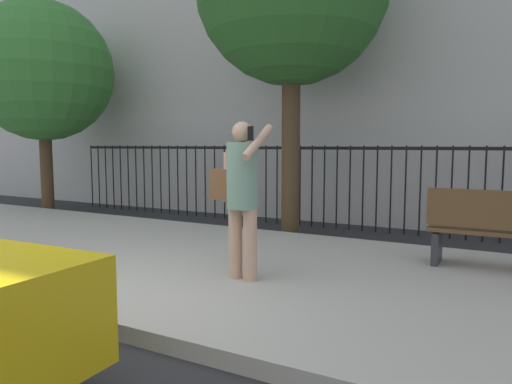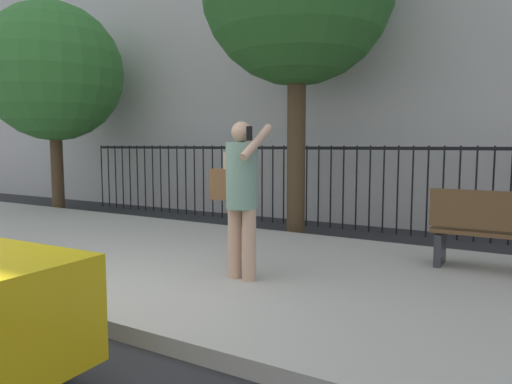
# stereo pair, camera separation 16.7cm
# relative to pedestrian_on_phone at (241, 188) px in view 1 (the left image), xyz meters

# --- Properties ---
(ground_plane) EXTENTS (60.00, 60.00, 0.00)m
(ground_plane) POSITION_rel_pedestrian_on_phone_xyz_m (-1.04, -1.63, -1.14)
(ground_plane) COLOR #28282B
(sidewalk) EXTENTS (28.00, 4.40, 0.15)m
(sidewalk) POSITION_rel_pedestrian_on_phone_xyz_m (-1.04, 0.57, -1.07)
(sidewalk) COLOR #B2ADA3
(sidewalk) RESTS_ON ground
(iron_fence) EXTENTS (12.03, 0.04, 1.60)m
(iron_fence) POSITION_rel_pedestrian_on_phone_xyz_m (-1.04, 4.27, -0.12)
(iron_fence) COLOR black
(iron_fence) RESTS_ON ground
(pedestrian_on_phone) EXTENTS (0.68, 0.50, 1.71)m
(pedestrian_on_phone) POSITION_rel_pedestrian_on_phone_xyz_m (0.00, 0.00, 0.00)
(pedestrian_on_phone) COLOR tan
(pedestrian_on_phone) RESTS_ON sidewalk
(street_bench) EXTENTS (1.60, 0.45, 0.95)m
(street_bench) POSITION_rel_pedestrian_on_phone_xyz_m (2.47, 1.69, -0.49)
(street_bench) COLOR brown
(street_bench) RESTS_ON sidewalk
(street_tree_near) EXTENTS (3.21, 3.21, 4.92)m
(street_tree_near) POSITION_rel_pedestrian_on_phone_xyz_m (-7.12, 3.00, 2.16)
(street_tree_near) COLOR #4C3823
(street_tree_near) RESTS_ON ground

